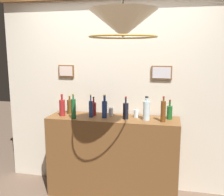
# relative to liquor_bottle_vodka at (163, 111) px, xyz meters

# --- Properties ---
(panelled_rear_partition) EXTENTS (3.10, 0.15, 2.58)m
(panelled_rear_partition) POSITION_rel_liquor_bottle_vodka_xyz_m (-0.60, 0.36, 0.24)
(panelled_rear_partition) COLOR beige
(panelled_rear_partition) RESTS_ON ground
(bar_shelf_unit) EXTENTS (1.59, 0.44, 1.01)m
(bar_shelf_unit) POSITION_rel_liquor_bottle_vodka_xyz_m (-0.60, 0.07, -0.63)
(bar_shelf_unit) COLOR brown
(bar_shelf_unit) RESTS_ON ground
(liquor_bottle_vodka) EXTENTS (0.06, 0.06, 0.30)m
(liquor_bottle_vodka) POSITION_rel_liquor_bottle_vodka_xyz_m (0.00, 0.00, 0.00)
(liquor_bottle_vodka) COLOR brown
(liquor_bottle_vodka) RESTS_ON bar_shelf_unit
(liquor_bottle_tequila) EXTENTS (0.07, 0.07, 0.27)m
(liquor_bottle_tequila) POSITION_rel_liquor_bottle_vodka_xyz_m (-0.44, 0.03, -0.02)
(liquor_bottle_tequila) COLOR black
(liquor_bottle_tequila) RESTS_ON bar_shelf_unit
(liquor_bottle_gin) EXTENTS (0.07, 0.07, 0.24)m
(liquor_bottle_gin) POSITION_rel_liquor_bottle_vodka_xyz_m (-1.18, 0.15, -0.03)
(liquor_bottle_gin) COLOR brown
(liquor_bottle_gin) RESTS_ON bar_shelf_unit
(liquor_bottle_rum) EXTENTS (0.07, 0.07, 0.23)m
(liquor_bottle_rum) POSITION_rel_liquor_bottle_vodka_xyz_m (0.07, 0.13, -0.04)
(liquor_bottle_rum) COLOR #1B5521
(liquor_bottle_rum) RESTS_ON bar_shelf_unit
(liquor_bottle_vermouth) EXTENTS (0.07, 0.07, 0.27)m
(liquor_bottle_vermouth) POSITION_rel_liquor_bottle_vodka_xyz_m (-1.23, 0.02, -0.02)
(liquor_bottle_vermouth) COLOR maroon
(liquor_bottle_vermouth) RESTS_ON bar_shelf_unit
(liquor_bottle_scotch) EXTENTS (0.06, 0.06, 0.30)m
(liquor_bottle_scotch) POSITION_rel_liquor_bottle_vodka_xyz_m (-1.05, -0.08, -0.00)
(liquor_bottle_scotch) COLOR #184F26
(liquor_bottle_scotch) RESTS_ON bar_shelf_unit
(liquor_bottle_brandy) EXTENTS (0.06, 0.06, 0.24)m
(liquor_bottle_brandy) POSITION_rel_liquor_bottle_vodka_xyz_m (-0.86, 0.12, -0.04)
(liquor_bottle_brandy) COLOR maroon
(liquor_bottle_brandy) RESTS_ON bar_shelf_unit
(liquor_bottle_port) EXTENTS (0.05, 0.05, 0.28)m
(liquor_bottle_port) POSITION_rel_liquor_bottle_vodka_xyz_m (-0.86, 0.03, -0.02)
(liquor_bottle_port) COLOR navy
(liquor_bottle_port) RESTS_ON bar_shelf_unit
(liquor_bottle_amaro) EXTENTS (0.08, 0.08, 0.28)m
(liquor_bottle_amaro) POSITION_rel_liquor_bottle_vodka_xyz_m (-0.19, 0.03, -0.01)
(liquor_bottle_amaro) COLOR silver
(liquor_bottle_amaro) RESTS_ON bar_shelf_unit
(liquor_bottle_sherry) EXTENTS (0.06, 0.06, 0.28)m
(liquor_bottle_sherry) POSITION_rel_liquor_bottle_vodka_xyz_m (-0.69, 0.04, -0.01)
(liquor_bottle_sherry) COLOR navy
(liquor_bottle_sherry) RESTS_ON bar_shelf_unit
(glass_tumbler_rocks) EXTENTS (0.06, 0.06, 0.10)m
(glass_tumbler_rocks) POSITION_rel_liquor_bottle_vodka_xyz_m (-0.64, 0.16, -0.07)
(glass_tumbler_rocks) COLOR silver
(glass_tumbler_rocks) RESTS_ON bar_shelf_unit
(glass_tumbler_highball) EXTENTS (0.06, 0.06, 0.09)m
(glass_tumbler_highball) POSITION_rel_liquor_bottle_vodka_xyz_m (-0.32, 0.13, -0.08)
(glass_tumbler_highball) COLOR silver
(glass_tumbler_highball) RESTS_ON bar_shelf_unit
(pendant_lamp) EXTENTS (0.60, 0.60, 0.66)m
(pendant_lamp) POSITION_rel_liquor_bottle_vodka_xyz_m (-0.36, -0.64, 0.90)
(pendant_lamp) COLOR #EFE5C6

